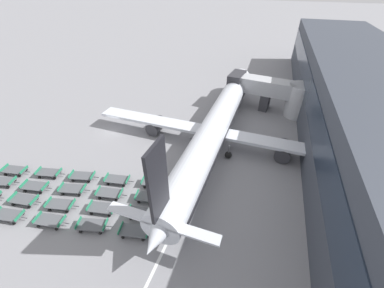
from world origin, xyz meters
TOP-DOWN VIEW (x-y plane):
  - ground_plane at (0.00, 0.00)m, footprint 500.00×500.00m
  - jet_bridge at (26.01, 15.44)m, footprint 16.11×6.89m
  - airplane at (17.29, 1.97)m, footprint 38.96×44.59m
  - baggage_dolly_row_near_col_b at (-0.92, -19.13)m, footprint 3.77×1.90m
  - baggage_dolly_row_near_col_c at (3.91, -18.32)m, footprint 3.77×1.89m
  - baggage_dolly_row_near_col_d at (8.54, -17.45)m, footprint 3.78×2.11m
  - baggage_dolly_row_near_col_e at (13.11, -16.75)m, footprint 3.78×1.96m
  - baggage_dolly_row_mid_a_col_b at (-1.18, -16.93)m, footprint 3.77×1.86m
  - baggage_dolly_row_mid_a_col_c at (3.39, -16.24)m, footprint 3.78×2.03m
  - baggage_dolly_row_mid_a_col_d at (8.22, -15.25)m, footprint 3.78×1.95m
  - baggage_dolly_row_mid_a_col_e at (12.77, -14.53)m, footprint 3.77×1.89m
  - baggage_dolly_row_mid_b_col_a at (-6.29, -15.45)m, footprint 3.78×2.13m
  - baggage_dolly_row_mid_b_col_b at (-1.67, -14.86)m, footprint 3.78×1.94m
  - baggage_dolly_row_mid_b_col_c at (3.05, -13.84)m, footprint 3.78×2.08m
  - baggage_dolly_row_mid_b_col_d at (7.75, -13.08)m, footprint 3.78×1.92m
  - baggage_dolly_row_mid_b_col_e at (12.50, -12.23)m, footprint 3.78×1.92m
  - baggage_dolly_row_far_col_a at (-6.66, -13.35)m, footprint 3.78×1.93m
  - baggage_dolly_row_far_col_b at (-1.92, -12.39)m, footprint 3.78×2.05m
  - baggage_dolly_row_far_col_c at (2.71, -11.59)m, footprint 3.78×2.09m
  - baggage_dolly_row_far_col_d at (7.38, -10.80)m, footprint 3.78×1.93m
  - baggage_dolly_row_far_col_e at (12.08, -9.87)m, footprint 3.77×1.89m
  - stand_guidance_stripe at (17.00, -7.53)m, footprint 1.47×28.67m

SIDE VIEW (x-z plane):
  - ground_plane at x=0.00m, z-range 0.00..0.00m
  - stand_guidance_stripe at x=17.00m, z-range 0.00..0.01m
  - baggage_dolly_row_near_col_b at x=-0.92m, z-range 0.01..0.93m
  - baggage_dolly_row_near_col_c at x=3.91m, z-range 0.01..0.93m
  - baggage_dolly_row_near_col_d at x=8.54m, z-range 0.01..0.93m
  - baggage_dolly_row_near_col_e at x=13.11m, z-range 0.01..0.93m
  - baggage_dolly_row_mid_a_col_b at x=-1.18m, z-range 0.01..0.93m
  - baggage_dolly_row_mid_a_col_c at x=3.39m, z-range 0.01..0.93m
  - baggage_dolly_row_mid_a_col_d at x=8.22m, z-range 0.01..0.93m
  - baggage_dolly_row_mid_a_col_e at x=12.77m, z-range 0.01..0.93m
  - baggage_dolly_row_mid_b_col_a at x=-6.29m, z-range 0.01..0.93m
  - baggage_dolly_row_mid_b_col_b at x=-1.67m, z-range 0.01..0.93m
  - baggage_dolly_row_mid_b_col_c at x=3.05m, z-range 0.01..0.93m
  - baggage_dolly_row_mid_b_col_d at x=7.75m, z-range 0.01..0.93m
  - baggage_dolly_row_mid_b_col_e at x=12.50m, z-range 0.01..0.93m
  - baggage_dolly_row_far_col_a at x=-6.66m, z-range 0.01..0.93m
  - baggage_dolly_row_far_col_b at x=-1.92m, z-range 0.01..0.93m
  - baggage_dolly_row_far_col_c at x=2.71m, z-range 0.01..0.93m
  - baggage_dolly_row_far_col_d at x=7.38m, z-range 0.01..0.93m
  - baggage_dolly_row_far_col_e at x=12.08m, z-range 0.01..0.93m
  - airplane at x=17.29m, z-range -3.06..9.18m
  - jet_bridge at x=26.01m, z-range 0.57..6.77m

